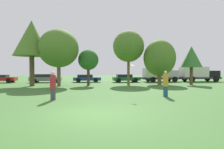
{
  "coord_description": "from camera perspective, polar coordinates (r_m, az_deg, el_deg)",
  "views": [
    {
      "loc": [
        0.03,
        -8.24,
        1.86
      ],
      "look_at": [
        1.13,
        5.15,
        1.55
      ],
      "focal_mm": 31.48,
      "sensor_mm": 36.0,
      "label": 1
    }
  ],
  "objects": [
    {
      "name": "tree_4",
      "position": [
        25.99,
        4.8,
        8.1
      ],
      "size": [
        4.08,
        4.08,
        6.99
      ],
      "color": "brown",
      "rests_on": "ground"
    },
    {
      "name": "tree_6",
      "position": [
        26.53,
        22.08,
        4.72
      ],
      "size": [
        2.61,
        2.61,
        4.83
      ],
      "color": "brown",
      "rests_on": "ground"
    },
    {
      "name": "person_thrower",
      "position": [
        12.65,
        -16.77,
        -3.13
      ],
      "size": [
        0.36,
        0.36,
        1.77
      ],
      "rotation": [
        0.0,
        0.0,
        0.13
      ],
      "color": "#3F3F47",
      "rests_on": "ground"
    },
    {
      "name": "tree_1",
      "position": [
        24.82,
        -22.3,
        9.61
      ],
      "size": [
        4.11,
        4.11,
        7.6
      ],
      "color": "brown",
      "rests_on": "ground"
    },
    {
      "name": "parked_car_red",
      "position": [
        32.81,
        -29.44,
        -0.98
      ],
      "size": [
        3.97,
        2.02,
        1.17
      ],
      "rotation": [
        0.0,
        0.0,
        0.06
      ],
      "color": "red",
      "rests_on": "ground"
    },
    {
      "name": "tree_3",
      "position": [
        23.86,
        -6.89,
        4.17
      ],
      "size": [
        2.46,
        2.46,
        4.32
      ],
      "color": "#473323",
      "rests_on": "ground"
    },
    {
      "name": "frisbee",
      "position": [
        13.17,
        5.94,
        2.63
      ],
      "size": [
        0.25,
        0.25,
        0.1
      ],
      "color": "yellow"
    },
    {
      "name": "delivery_truck_black",
      "position": [
        34.31,
        23.64,
        0.24
      ],
      "size": [
        6.62,
        2.78,
        2.35
      ],
      "rotation": [
        0.0,
        0.0,
        0.06
      ],
      "color": "#2D2D33",
      "rests_on": "ground"
    },
    {
      "name": "parked_car_blue",
      "position": [
        30.33,
        -7.42,
        -1.03
      ],
      "size": [
        4.24,
        2.28,
        1.16
      ],
      "rotation": [
        0.0,
        0.0,
        0.06
      ],
      "color": "#1E389E",
      "rests_on": "ground"
    },
    {
      "name": "delivery_truck_silver",
      "position": [
        31.93,
        13.63,
        0.09
      ],
      "size": [
        5.74,
        2.75,
        2.15
      ],
      "rotation": [
        0.0,
        0.0,
        0.06
      ],
      "color": "#2D2D33",
      "rests_on": "ground"
    },
    {
      "name": "parked_car_green",
      "position": [
        29.96,
        3.98,
        -1.01
      ],
      "size": [
        4.2,
        2.03,
        1.2
      ],
      "rotation": [
        0.0,
        0.0,
        0.06
      ],
      "color": "#196633",
      "rests_on": "ground"
    },
    {
      "name": "person_catcher",
      "position": [
        14.19,
        15.3,
        -2.6
      ],
      "size": [
        0.37,
        0.37,
        1.8
      ],
      "rotation": [
        0.0,
        0.0,
        -3.01
      ],
      "color": "navy",
      "rests_on": "ground"
    },
    {
      "name": "tree_5",
      "position": [
        25.98,
        13.63,
        4.66
      ],
      "size": [
        4.09,
        4.09,
        5.73
      ],
      "color": "brown",
      "rests_on": "ground"
    },
    {
      "name": "parked_car_grey",
      "position": [
        30.9,
        -18.81,
        -1.0
      ],
      "size": [
        4.62,
        2.16,
        1.25
      ],
      "rotation": [
        0.0,
        0.0,
        0.06
      ],
      "color": "slate",
      "rests_on": "ground"
    },
    {
      "name": "tree_2",
      "position": [
        23.49,
        -15.24,
        7.28
      ],
      "size": [
        4.57,
        4.57,
        6.52
      ],
      "color": "brown",
      "rests_on": "ground"
    },
    {
      "name": "ground_plane",
      "position": [
        8.45,
        -4.88,
        -11.4
      ],
      "size": [
        120.0,
        120.0,
        0.0
      ],
      "primitive_type": "plane",
      "color": "#3D6B2D"
    }
  ]
}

